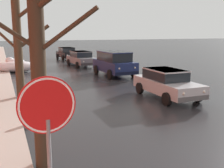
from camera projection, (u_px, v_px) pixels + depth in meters
name	position (u px, v px, depth m)	size (l,w,h in m)	color
snow_bank_near_corner_left	(16.00, 67.00, 22.32)	(3.12, 1.45, 0.89)	white
snow_bank_along_left_kerb	(119.00, 65.00, 23.77)	(2.79, 1.22, 0.81)	white
snow_bank_mid_block_left	(14.00, 61.00, 27.83)	(1.83, 1.44, 0.72)	white
snow_bank_near_corner_right	(106.00, 61.00, 28.10)	(2.13, 1.13, 0.64)	white
bare_tree_at_the_corner	(39.00, 48.00, 6.07)	(2.46, 1.54, 5.63)	#382B1E
bare_tree_second_along_sidewalk	(19.00, 41.00, 12.94)	(2.95, 2.99, 5.56)	#423323
sedan_silver_approaching_near_lane	(167.00, 83.00, 13.70)	(1.90, 4.26, 1.42)	#B7B7BC
suv_darkblue_parked_kerbside_close	(114.00, 63.00, 20.49)	(2.20, 4.38, 1.82)	navy
sedan_grey_parked_kerbside_mid	(81.00, 58.00, 26.16)	(2.17, 4.49, 1.42)	slate
sedan_black_parked_far_down_block	(67.00, 53.00, 32.46)	(2.12, 3.98, 1.42)	black
fire_hydrant	(46.00, 113.00, 9.91)	(0.42, 0.22, 0.71)	gold
stop_sign_at_corner	(48.00, 123.00, 3.54)	(0.76, 0.08, 2.73)	slate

